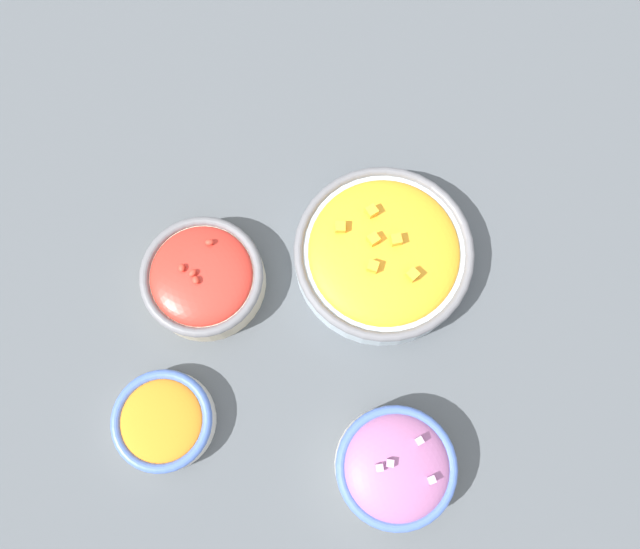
# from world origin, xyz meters

# --- Properties ---
(ground_plane) EXTENTS (3.00, 3.00, 0.00)m
(ground_plane) POSITION_xyz_m (0.00, 0.00, 0.00)
(ground_plane) COLOR #4C5156
(bowl_red_onion) EXTENTS (0.14, 0.14, 0.08)m
(bowl_red_onion) POSITION_xyz_m (-0.21, -0.14, 0.04)
(bowl_red_onion) COLOR silver
(bowl_red_onion) RESTS_ON ground_plane
(bowl_cherry_tomatoes) EXTENTS (0.16, 0.16, 0.06)m
(bowl_cherry_tomatoes) POSITION_xyz_m (-0.04, 0.14, 0.03)
(bowl_cherry_tomatoes) COLOR beige
(bowl_cherry_tomatoes) RESTS_ON ground_plane
(bowl_squash) EXTENTS (0.23, 0.23, 0.07)m
(bowl_squash) POSITION_xyz_m (0.05, -0.07, 0.03)
(bowl_squash) COLOR #B2C1CC
(bowl_squash) RESTS_ON ground_plane
(bowl_carrots) EXTENTS (0.12, 0.12, 0.04)m
(bowl_carrots) POSITION_xyz_m (-0.22, 0.14, 0.02)
(bowl_carrots) COLOR silver
(bowl_carrots) RESTS_ON ground_plane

